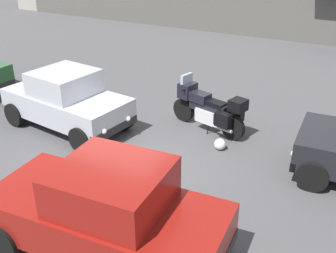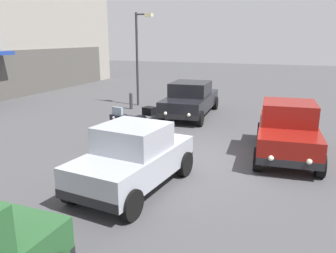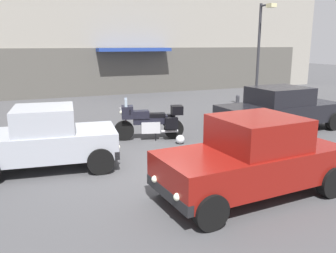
% 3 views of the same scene
% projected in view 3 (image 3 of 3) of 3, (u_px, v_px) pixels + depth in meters
% --- Properties ---
extents(ground_plane, '(80.00, 80.00, 0.00)m').
position_uv_depth(ground_plane, '(153.00, 168.00, 8.93)').
color(ground_plane, '#424244').
extents(building_facade_rear, '(34.91, 3.40, 9.43)m').
position_uv_depth(building_facade_rear, '(69.00, 15.00, 20.79)').
color(building_facade_rear, gray).
rests_on(building_facade_rear, ground).
extents(motorcycle, '(2.23, 1.04, 1.36)m').
position_uv_depth(motorcycle, '(150.00, 121.00, 11.43)').
color(motorcycle, black).
rests_on(motorcycle, ground).
extents(helmet, '(0.28, 0.28, 0.28)m').
position_uv_depth(helmet, '(180.00, 139.00, 11.03)').
color(helmet, silver).
rests_on(helmet, ground).
extents(car_sedan_far, '(4.65, 2.13, 1.56)m').
position_uv_depth(car_sedan_far, '(279.00, 109.00, 12.60)').
color(car_sedan_far, black).
rests_on(car_sedan_far, ground).
extents(car_compact_side, '(3.60, 2.05, 1.56)m').
position_uv_depth(car_compact_side, '(46.00, 139.00, 8.70)').
color(car_compact_side, '#9EA3AD').
rests_on(car_compact_side, ground).
extents(car_wagon_end, '(3.96, 2.03, 1.64)m').
position_uv_depth(car_wagon_end, '(252.00, 158.00, 7.11)').
color(car_wagon_end, maroon).
rests_on(car_wagon_end, ground).
extents(streetlamp_curbside, '(0.28, 0.94, 4.74)m').
position_uv_depth(streetlamp_curbside, '(261.00, 47.00, 15.56)').
color(streetlamp_curbside, '#2D2D33').
rests_on(streetlamp_curbside, ground).
extents(bollard_curbside, '(0.16, 0.16, 0.85)m').
position_uv_depth(bollard_curbside, '(237.00, 104.00, 15.75)').
color(bollard_curbside, '#333338').
rests_on(bollard_curbside, ground).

